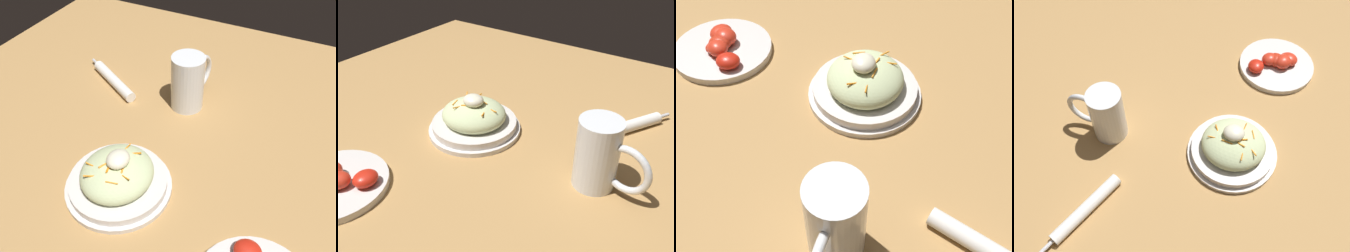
% 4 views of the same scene
% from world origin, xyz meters
% --- Properties ---
extents(ground_plane, '(1.43, 1.43, 0.00)m').
position_xyz_m(ground_plane, '(0.00, 0.00, 0.00)').
color(ground_plane, '#B2844C').
extents(salad_plate, '(0.22, 0.22, 0.10)m').
position_xyz_m(salad_plate, '(0.08, -0.06, 0.03)').
color(salad_plate, silver).
rests_on(salad_plate, ground_plane).
extents(beer_mug, '(0.15, 0.08, 0.14)m').
position_xyz_m(beer_mug, '(-0.24, -0.05, 0.06)').
color(beer_mug, white).
rests_on(beer_mug, ground_plane).
extents(napkin_roll, '(0.13, 0.21, 0.03)m').
position_xyz_m(napkin_roll, '(-0.23, -0.27, 0.01)').
color(napkin_roll, white).
rests_on(napkin_roll, ground_plane).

